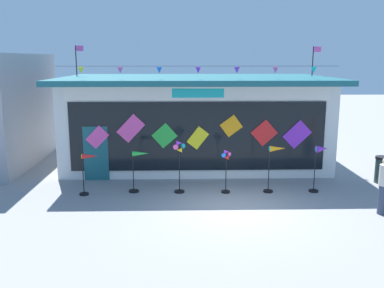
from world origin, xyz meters
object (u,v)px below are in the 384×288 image
trash_bin (382,170)px  wind_spinner_center_left (179,158)px  kite_shop_building (195,119)px  wind_spinner_left (138,165)px  wind_spinner_center_right (226,166)px  wind_spinner_far_right (320,158)px  wind_spinner_right (275,158)px  wind_spinner_far_left (88,166)px

trash_bin → wind_spinner_center_left: bearing=-172.4°
kite_shop_building → trash_bin: (6.62, -3.29, -1.37)m
wind_spinner_left → wind_spinner_center_left: (1.37, -0.12, 0.24)m
wind_spinner_center_right → wind_spinner_far_right: (3.12, 0.04, 0.24)m
kite_shop_building → wind_spinner_center_right: (0.88, -4.32, -0.94)m
wind_spinner_right → wind_spinner_far_right: wind_spinner_far_right is taller
trash_bin → wind_spinner_far_left: bearing=-173.8°
wind_spinner_center_left → wind_spinner_far_right: bearing=-0.2°
wind_spinner_far_right → wind_spinner_left: bearing=178.6°
wind_spinner_far_left → wind_spinner_left: 1.63m
kite_shop_building → wind_spinner_far_right: 5.90m
wind_spinner_center_left → wind_spinner_right: size_ratio=1.12×
kite_shop_building → trash_bin: kite_shop_building is taller
wind_spinner_left → wind_spinner_far_right: size_ratio=0.88×
wind_spinner_far_left → wind_spinner_right: 6.15m
kite_shop_building → wind_spinner_left: (-2.04, -4.14, -0.92)m
wind_spinner_left → trash_bin: size_ratio=1.46×
kite_shop_building → trash_bin: bearing=-26.5°
wind_spinner_right → wind_spinner_far_right: size_ratio=1.00×
wind_spinner_far_right → wind_spinner_right: bearing=179.6°
wind_spinner_far_right → trash_bin: (2.62, 0.99, -0.67)m
wind_spinner_right → wind_spinner_far_left: bearing=-178.8°
kite_shop_building → wind_spinner_center_right: size_ratio=7.27×
kite_shop_building → wind_spinner_far_left: kite_shop_building is taller
kite_shop_building → wind_spinner_left: 4.71m
kite_shop_building → wind_spinner_center_right: 4.51m
kite_shop_building → wind_spinner_right: kite_shop_building is taller
wind_spinner_far_right → trash_bin: bearing=20.8°
wind_spinner_center_left → wind_spinner_left: bearing=174.8°
wind_spinner_far_left → wind_spinner_far_right: size_ratio=0.87×
wind_spinner_far_left → wind_spinner_center_left: wind_spinner_center_left is taller
wind_spinner_far_left → wind_spinner_center_left: (2.97, 0.14, 0.21)m
wind_spinner_right → wind_spinner_far_right: (1.49, -0.01, -0.00)m
wind_spinner_right → trash_bin: size_ratio=1.65×
wind_spinner_right → trash_bin: 4.28m
wind_spinner_left → wind_spinner_center_right: size_ratio=0.95×
wind_spinner_center_right → trash_bin: bearing=10.2°
wind_spinner_right → wind_spinner_center_right: bearing=-178.4°
wind_spinner_left → wind_spinner_right: (4.54, -0.13, 0.22)m
wind_spinner_far_left → wind_spinner_right: wind_spinner_right is taller
wind_spinner_right → wind_spinner_far_right: bearing=-0.4°
wind_spinner_left → kite_shop_building: bearing=63.8°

